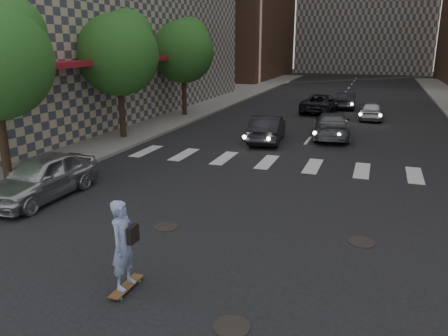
% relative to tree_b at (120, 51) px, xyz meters
% --- Properties ---
extents(ground, '(160.00, 160.00, 0.00)m').
position_rel_tree_b_xyz_m(ground, '(9.45, -11.14, -4.65)').
color(ground, black).
rests_on(ground, ground).
extents(sidewalk_left, '(13.00, 80.00, 0.15)m').
position_rel_tree_b_xyz_m(sidewalk_left, '(-5.05, 8.86, -4.57)').
color(sidewalk_left, gray).
rests_on(sidewalk_left, ground).
extents(tree_b, '(4.20, 4.20, 6.60)m').
position_rel_tree_b_xyz_m(tree_b, '(0.00, 0.00, 0.00)').
color(tree_b, '#382619').
rests_on(tree_b, sidewalk_left).
extents(tree_c, '(4.20, 4.20, 6.60)m').
position_rel_tree_b_xyz_m(tree_c, '(0.00, 8.00, 0.00)').
color(tree_c, '#382619').
rests_on(tree_c, sidewalk_left).
extents(manhole_a, '(0.70, 0.70, 0.02)m').
position_rel_tree_b_xyz_m(manhole_a, '(10.65, -13.64, -4.64)').
color(manhole_a, black).
rests_on(manhole_a, ground).
extents(manhole_b, '(0.70, 0.70, 0.02)m').
position_rel_tree_b_xyz_m(manhole_b, '(7.45, -9.94, -4.64)').
color(manhole_b, black).
rests_on(manhole_b, ground).
extents(manhole_c, '(0.70, 0.70, 0.02)m').
position_rel_tree_b_xyz_m(manhole_c, '(12.75, -9.14, -4.64)').
color(manhole_c, black).
rests_on(manhole_c, ground).
extents(skateboarder, '(0.50, 1.02, 2.02)m').
position_rel_tree_b_xyz_m(skateboarder, '(8.16, -13.19, -3.59)').
color(skateboarder, brown).
rests_on(skateboarder, ground).
extents(silver_sedan, '(1.81, 4.38, 1.49)m').
position_rel_tree_b_xyz_m(silver_sedan, '(2.45, -9.14, -3.90)').
color(silver_sedan, '#A8ABAF').
rests_on(silver_sedan, ground).
extents(traffic_car_a, '(1.93, 4.40, 1.41)m').
position_rel_tree_b_xyz_m(traffic_car_a, '(7.45, 1.86, -3.94)').
color(traffic_car_a, black).
rests_on(traffic_car_a, ground).
extents(traffic_car_b, '(2.51, 5.01, 1.40)m').
position_rel_tree_b_xyz_m(traffic_car_b, '(10.53, 3.99, -3.95)').
color(traffic_car_b, '#53575B').
rests_on(traffic_car_b, ground).
extents(traffic_car_c, '(2.67, 5.13, 1.38)m').
position_rel_tree_b_xyz_m(traffic_car_c, '(8.80, 12.92, -3.96)').
color(traffic_car_c, black).
rests_on(traffic_car_c, ground).
extents(traffic_car_d, '(1.61, 3.79, 1.28)m').
position_rel_tree_b_xyz_m(traffic_car_d, '(12.42, 10.98, -4.01)').
color(traffic_car_d, '#A1A3A8').
rests_on(traffic_car_d, ground).
extents(traffic_car_e, '(1.64, 4.06, 1.31)m').
position_rel_tree_b_xyz_m(traffic_car_e, '(10.39, 15.77, -3.99)').
color(traffic_car_e, black).
rests_on(traffic_car_e, ground).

